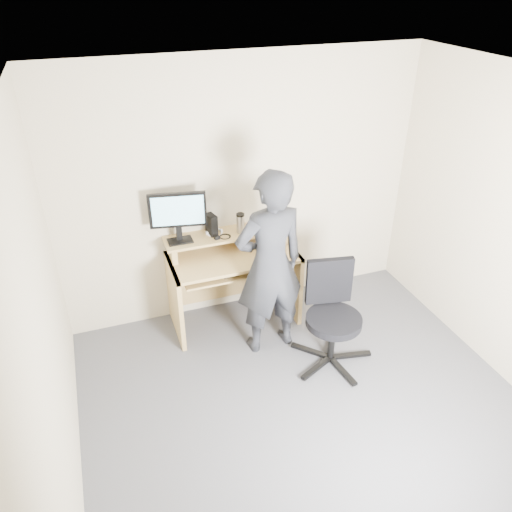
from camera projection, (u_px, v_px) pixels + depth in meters
ground at (315, 421)px, 3.92m from camera, size 3.50×3.50×0.00m
back_wall at (243, 191)px, 4.70m from camera, size 3.50×0.02×2.50m
ceiling at (343, 96)px, 2.64m from camera, size 3.50×3.50×0.02m
desk at (231, 269)px, 4.82m from camera, size 1.20×0.60×0.91m
monitor at (178, 213)px, 4.40m from camera, size 0.51×0.14×0.48m
external_drive at (211, 225)px, 4.62m from camera, size 0.10×0.14×0.20m
travel_mug at (240, 224)px, 4.66m from camera, size 0.10×0.10×0.17m
smartphone at (261, 228)px, 4.77m from camera, size 0.09×0.14×0.01m
charger at (217, 237)px, 4.58m from camera, size 0.05×0.05×0.03m
headphones at (214, 232)px, 4.69m from camera, size 0.19×0.19×0.06m
keyboard at (243, 267)px, 4.64m from camera, size 0.48×0.24×0.03m
mouse at (263, 254)px, 4.63m from camera, size 0.10×0.07×0.04m
office_chair at (332, 311)px, 4.32m from camera, size 0.73×0.72×0.92m
person at (270, 265)px, 4.27m from camera, size 0.66×0.46×1.74m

